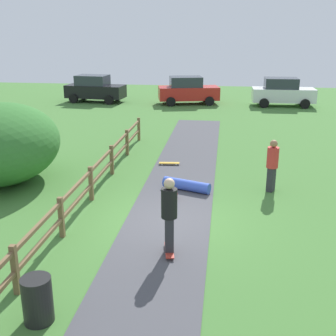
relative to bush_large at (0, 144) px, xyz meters
The scene contains 12 objects.
ground_plane 6.83m from the bush_large, 22.35° to the right, with size 60.00×60.00×0.00m, color #427533.
asphalt_path 6.83m from the bush_large, 22.35° to the right, with size 2.40×28.00×0.02m, color #47474C.
wooden_fence 4.45m from the bush_large, 35.36° to the right, with size 0.12×18.12×1.10m.
bush_large is the anchor object (origin of this frame).
trash_bin 8.46m from the bush_large, 58.58° to the right, with size 0.56×0.56×0.90m, color black.
skater_riding 7.79m from the bush_large, 33.98° to the right, with size 0.44×0.82×1.91m.
skater_fallen 6.56m from the bush_large, ahead, with size 1.66×1.46×0.36m.
skateboard_loose 6.30m from the bush_large, 25.75° to the left, with size 0.81×0.27×0.08m.
bystander_red 9.28m from the bush_large, ahead, with size 0.51×0.51×1.75m.
parked_car_red 17.93m from the bush_large, 73.83° to the left, with size 4.47×2.69×1.92m.
parked_car_white 20.73m from the bush_large, 56.20° to the left, with size 4.23×2.06×1.92m.
parked_car_black 17.33m from the bush_large, 95.94° to the left, with size 4.36×2.35×1.92m.
Camera 1 is at (1.47, -11.12, 5.21)m, focal length 46.65 mm.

